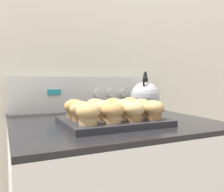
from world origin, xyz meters
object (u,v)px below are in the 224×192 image
object	(u,v)px
muffin_r1_c2	(123,108)
tea_kettle	(145,96)
muffin_r1_c1	(102,109)
muffin_r2_c0	(74,108)
muffin_r0_c0	(88,114)
muffin_r1_c3	(141,107)
muffin_r2_c3	(130,105)
muffin_r2_c1	(95,107)
muffin_r2_c2	(113,106)
muffin_r0_c1	(112,112)
muffin_r0_c3	(153,110)
muffin_pan	(113,121)
muffin_r0_c2	(134,111)
muffin_r1_c0	(81,111)

from	to	relation	value
muffin_r1_c2	tea_kettle	xyz separation A→B (m)	(0.27, 0.26, 0.02)
muffin_r1_c1	muffin_r2_c0	xyz separation A→B (m)	(-0.08, 0.08, 0.00)
muffin_r1_c2	muffin_r2_c0	size ratio (longest dim) A/B	1.00
muffin_r0_c0	muffin_r1_c3	size ratio (longest dim) A/B	1.00
muffin_r1_c3	muffin_r2_c0	size ratio (longest dim) A/B	1.00
muffin_r0_c0	muffin_r2_c3	bearing A→B (deg)	33.90
muffin_r2_c1	muffin_r2_c2	world-z (taller)	same
muffin_r0_c0	muffin_r2_c1	size ratio (longest dim) A/B	1.00
muffin_r1_c3	muffin_r2_c2	bearing A→B (deg)	135.52
muffin_r1_c1	muffin_r2_c2	world-z (taller)	same
muffin_r1_c3	muffin_r2_c2	world-z (taller)	same
muffin_r0_c1	muffin_r0_c3	world-z (taller)	same
muffin_pan	muffin_r2_c3	xyz separation A→B (m)	(0.12, 0.09, 0.05)
muffin_r0_c1	muffin_r2_c1	xyz separation A→B (m)	(0.00, 0.16, 0.00)
muffin_pan	muffin_r1_c2	size ratio (longest dim) A/B	4.73
muffin_r0_c0	muffin_r2_c0	world-z (taller)	same
muffin_r0_c1	muffin_r1_c3	distance (m)	0.18
muffin_r2_c3	tea_kettle	xyz separation A→B (m)	(0.19, 0.17, 0.02)
muffin_r0_c2	muffin_r2_c3	xyz separation A→B (m)	(0.08, 0.17, 0.00)
muffin_r0_c2	tea_kettle	world-z (taller)	tea_kettle
muffin_r0_c1	tea_kettle	size ratio (longest dim) A/B	0.38
muffin_r0_c3	muffin_r0_c0	bearing A→B (deg)	179.52
muffin_r2_c0	muffin_r2_c2	world-z (taller)	same
muffin_r2_c2	muffin_r1_c1	bearing A→B (deg)	-136.04
muffin_r1_c0	muffin_r1_c2	world-z (taller)	same
muffin_r2_c1	muffin_r2_c2	distance (m)	0.08
muffin_r0_c2	muffin_r1_c3	size ratio (longest dim) A/B	1.00
muffin_r1_c2	muffin_r2_c1	distance (m)	0.12
muffin_r2_c0	tea_kettle	world-z (taller)	tea_kettle
muffin_r1_c2	muffin_r2_c2	xyz separation A→B (m)	(-0.00, 0.08, 0.00)
muffin_r0_c2	muffin_r1_c2	bearing A→B (deg)	90.31
muffin_r0_c1	muffin_r0_c3	distance (m)	0.17
muffin_r1_c1	muffin_r2_c0	distance (m)	0.12
muffin_pan	muffin_r0_c3	xyz separation A→B (m)	(0.13, -0.08, 0.05)
muffin_r0_c2	muffin_r2_c3	distance (m)	0.18
muffin_r0_c2	muffin_r2_c2	size ratio (longest dim) A/B	1.00
muffin_pan	tea_kettle	distance (m)	0.41
muffin_r0_c0	muffin_r2_c1	bearing A→B (deg)	61.73
muffin_r0_c3	muffin_r2_c3	world-z (taller)	same
muffin_r1_c3	muffin_r2_c0	bearing A→B (deg)	161.79
muffin_pan	muffin_r0_c1	xyz separation A→B (m)	(-0.04, -0.08, 0.05)
muffin_r0_c1	muffin_r2_c0	world-z (taller)	same
muffin_r1_c1	muffin_r1_c2	xyz separation A→B (m)	(0.09, -0.00, 0.00)
muffin_r0_c1	muffin_r2_c0	bearing A→B (deg)	117.62
muffin_r1_c3	tea_kettle	size ratio (longest dim) A/B	0.38
muffin_r1_c2	muffin_r2_c2	size ratio (longest dim) A/B	1.00
muffin_r2_c2	muffin_r2_c3	xyz separation A→B (m)	(0.08, 0.00, 0.00)
muffin_r0_c1	muffin_r1_c0	world-z (taller)	same
muffin_pan	muffin_r2_c0	size ratio (longest dim) A/B	4.73
muffin_r0_c2	muffin_r1_c0	bearing A→B (deg)	154.56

